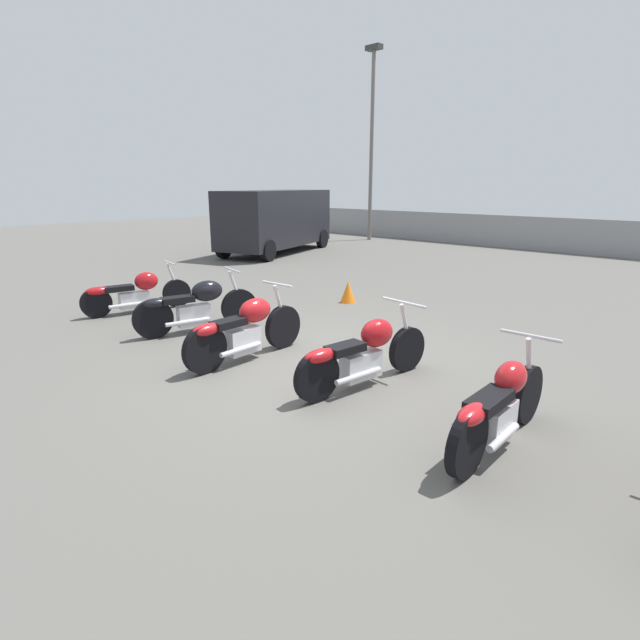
{
  "coord_description": "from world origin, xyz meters",
  "views": [
    {
      "loc": [
        4.53,
        -4.71,
        2.41
      ],
      "look_at": [
        0.0,
        -0.06,
        0.65
      ],
      "focal_mm": 28.0,
      "sensor_mm": 36.0,
      "label": 1
    }
  ],
  "objects": [
    {
      "name": "fence_back",
      "position": [
        0.0,
        14.66,
        0.62
      ],
      "size": [
        40.0,
        0.04,
        1.25
      ],
      "color": "gray",
      "rests_on": "ground_plane"
    },
    {
      "name": "parked_van",
      "position": [
        -9.44,
        7.36,
        1.23
      ],
      "size": [
        3.48,
        5.64,
        2.22
      ],
      "rotation": [
        0.0,
        0.0,
        0.33
      ],
      "color": "black",
      "rests_on": "ground_plane"
    },
    {
      "name": "motorcycle_slot_2",
      "position": [
        -0.91,
        -0.63,
        0.45
      ],
      "size": [
        0.61,
        2.09,
        1.02
      ],
      "rotation": [
        0.0,
        0.0,
        0.05
      ],
      "color": "black",
      "rests_on": "ground_plane"
    },
    {
      "name": "motorcycle_slot_0",
      "position": [
        -4.63,
        -0.43,
        0.4
      ],
      "size": [
        0.72,
        2.08,
        0.93
      ],
      "rotation": [
        0.0,
        0.0,
        -0.19
      ],
      "color": "black",
      "rests_on": "ground_plane"
    },
    {
      "name": "light_pole_left",
      "position": [
        -9.78,
        13.19,
        4.68
      ],
      "size": [
        0.7,
        0.35,
        7.98
      ],
      "color": "slate",
      "rests_on": "ground_plane"
    },
    {
      "name": "traffic_cone_far",
      "position": [
        -2.25,
        3.1,
        0.23
      ],
      "size": [
        0.32,
        0.32,
        0.45
      ],
      "color": "orange",
      "rests_on": "ground_plane"
    },
    {
      "name": "ground_plane",
      "position": [
        0.0,
        0.0,
        0.0
      ],
      "size": [
        60.0,
        60.0,
        0.0
      ],
      "primitive_type": "plane",
      "color": "#5B5954"
    },
    {
      "name": "motorcycle_slot_3",
      "position": [
        0.88,
        -0.19,
        0.42
      ],
      "size": [
        0.72,
        2.15,
        0.97
      ],
      "rotation": [
        0.0,
        0.0,
        -0.11
      ],
      "color": "black",
      "rests_on": "ground_plane"
    },
    {
      "name": "motorcycle_slot_1",
      "position": [
        -2.64,
        -0.33,
        0.45
      ],
      "size": [
        0.76,
        2.11,
        1.01
      ],
      "rotation": [
        0.0,
        0.0,
        -0.23
      ],
      "color": "black",
      "rests_on": "ground_plane"
    },
    {
      "name": "motorcycle_slot_4",
      "position": [
        2.75,
        -0.49,
        0.42
      ],
      "size": [
        0.6,
        1.99,
        0.99
      ],
      "rotation": [
        0.0,
        0.0,
        0.04
      ],
      "color": "black",
      "rests_on": "ground_plane"
    }
  ]
}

